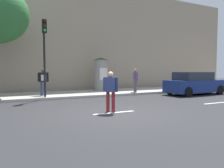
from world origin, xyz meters
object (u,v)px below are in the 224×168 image
at_px(pedestrian_with_backpack, 43,79).
at_px(parked_car_dark, 195,84).
at_px(traffic_light, 44,46).
at_px(poster_column, 101,74).
at_px(pedestrian_near_pole, 111,88).
at_px(pedestrian_in_dark_shirt, 135,79).

bearing_deg(pedestrian_with_backpack, parked_car_dark, -15.38).
distance_m(traffic_light, poster_column, 5.64).
bearing_deg(parked_car_dark, pedestrian_near_pole, -157.69).
xyz_separation_m(poster_column, pedestrian_near_pole, (-2.95, -7.82, -0.48)).
relative_size(poster_column, pedestrian_with_backpack, 1.55).
xyz_separation_m(poster_column, pedestrian_in_dark_shirt, (1.71, -2.31, -0.35)).
distance_m(traffic_light, pedestrian_in_dark_shirt, 6.69).
height_order(traffic_light, pedestrian_near_pole, traffic_light).
height_order(poster_column, pedestrian_in_dark_shirt, poster_column).
xyz_separation_m(poster_column, pedestrian_with_backpack, (-4.60, -1.68, -0.31)).
height_order(pedestrian_in_dark_shirt, parked_car_dark, pedestrian_in_dark_shirt).
xyz_separation_m(traffic_light, pedestrian_with_backpack, (0.06, 1.02, -1.97)).
bearing_deg(pedestrian_with_backpack, pedestrian_in_dark_shirt, -5.74).
bearing_deg(parked_car_dark, pedestrian_in_dark_shirt, 149.93).
bearing_deg(pedestrian_near_pole, pedestrian_in_dark_shirt, 49.71).
bearing_deg(poster_column, pedestrian_in_dark_shirt, -53.47).
xyz_separation_m(pedestrian_with_backpack, parked_car_dark, (9.94, -2.73, -0.38)).
xyz_separation_m(pedestrian_near_pole, pedestrian_with_backpack, (-1.65, 6.14, 0.17)).
distance_m(pedestrian_with_backpack, parked_car_dark, 10.32).
bearing_deg(traffic_light, poster_column, 30.07).
distance_m(traffic_light, parked_car_dark, 10.42).
height_order(traffic_light, pedestrian_in_dark_shirt, traffic_light).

